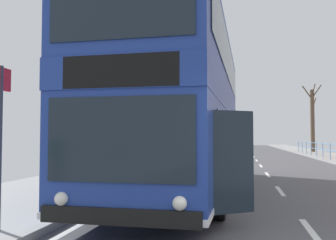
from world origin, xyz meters
TOP-DOWN VIEW (x-y plane):
  - double_decker_bus_main at (-2.67, 6.83)m, footprint 3.19×11.59m
  - bus_stop_sign_near at (-4.80, 1.28)m, footprint 0.08×0.44m
  - bare_tree_far_00 at (5.97, 34.58)m, footprint 1.78×1.45m

SIDE VIEW (x-z plane):
  - bus_stop_sign_near at x=-4.80m, z-range 0.44..2.97m
  - double_decker_bus_main at x=-2.67m, z-range 0.10..4.67m
  - bare_tree_far_00 at x=5.97m, z-range -0.01..6.75m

